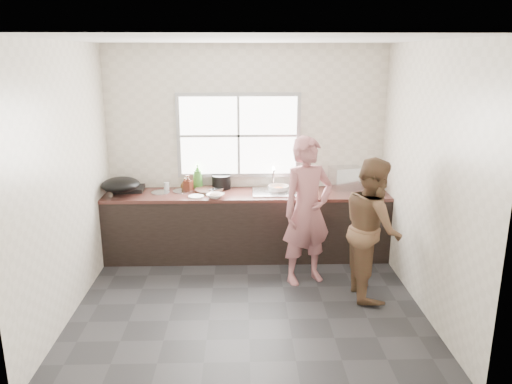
{
  "coord_description": "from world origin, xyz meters",
  "views": [
    {
      "loc": [
        -0.05,
        -4.83,
        2.58
      ],
      "look_at": [
        0.1,
        0.65,
        1.05
      ],
      "focal_mm": 35.0,
      "sensor_mm": 36.0,
      "label": 1
    }
  ],
  "objects_px": {
    "bottle_green": "(198,176)",
    "person_side": "(372,228)",
    "plate_food": "(196,196)",
    "bottle_brown_short": "(185,185)",
    "dish_rack": "(346,178)",
    "pot_lid_right": "(183,191)",
    "bowl_crabs": "(279,189)",
    "bottle_brown_tall": "(188,184)",
    "black_pot": "(221,182)",
    "wok": "(121,185)",
    "glass_jar": "(167,186)",
    "burner": "(130,188)",
    "bowl_held": "(275,190)",
    "bowl_mince": "(215,196)",
    "pot_lid_left": "(161,192)",
    "woman": "(307,216)",
    "cutting_board": "(209,190)"
  },
  "relations": [
    {
      "from": "dish_rack",
      "to": "person_side",
      "type": "bearing_deg",
      "value": -102.81
    },
    {
      "from": "dish_rack",
      "to": "pot_lid_right",
      "type": "height_order",
      "value": "dish_rack"
    },
    {
      "from": "black_pot",
      "to": "pot_lid_left",
      "type": "distance_m",
      "value": 0.8
    },
    {
      "from": "bowl_held",
      "to": "black_pot",
      "type": "xyz_separation_m",
      "value": [
        -0.69,
        0.23,
        0.06
      ]
    },
    {
      "from": "burner",
      "to": "dish_rack",
      "type": "bearing_deg",
      "value": 0.13
    },
    {
      "from": "person_side",
      "to": "bottle_brown_short",
      "type": "bearing_deg",
      "value": 57.7
    },
    {
      "from": "woman",
      "to": "bowl_crabs",
      "type": "bearing_deg",
      "value": 85.34
    },
    {
      "from": "bowl_crabs",
      "to": "wok",
      "type": "distance_m",
      "value": 1.98
    },
    {
      "from": "bowl_crabs",
      "to": "cutting_board",
      "type": "bearing_deg",
      "value": 178.33
    },
    {
      "from": "person_side",
      "to": "pot_lid_right",
      "type": "bearing_deg",
      "value": 59.11
    },
    {
      "from": "glass_jar",
      "to": "dish_rack",
      "type": "distance_m",
      "value": 2.34
    },
    {
      "from": "bowl_held",
      "to": "plate_food",
      "type": "xyz_separation_m",
      "value": [
        -0.98,
        -0.17,
        -0.02
      ]
    },
    {
      "from": "cutting_board",
      "to": "pot_lid_right",
      "type": "height_order",
      "value": "cutting_board"
    },
    {
      "from": "person_side",
      "to": "bottle_green",
      "type": "relative_size",
      "value": 4.57
    },
    {
      "from": "black_pot",
      "to": "bottle_green",
      "type": "xyz_separation_m",
      "value": [
        -0.31,
        0.0,
        0.08
      ]
    },
    {
      "from": "plate_food",
      "to": "wok",
      "type": "distance_m",
      "value": 0.95
    },
    {
      "from": "pot_lid_left",
      "to": "bowl_held",
      "type": "bearing_deg",
      "value": -1.4
    },
    {
      "from": "bowl_held",
      "to": "burner",
      "type": "distance_m",
      "value": 1.88
    },
    {
      "from": "cutting_board",
      "to": "bowl_held",
      "type": "height_order",
      "value": "bowl_held"
    },
    {
      "from": "bowl_crabs",
      "to": "bottle_brown_tall",
      "type": "relative_size",
      "value": 1.07
    },
    {
      "from": "bottle_green",
      "to": "bottle_brown_short",
      "type": "distance_m",
      "value": 0.2
    },
    {
      "from": "bowl_mince",
      "to": "pot_lid_left",
      "type": "relative_size",
      "value": 0.89
    },
    {
      "from": "bowl_mince",
      "to": "black_pot",
      "type": "height_order",
      "value": "black_pot"
    },
    {
      "from": "black_pot",
      "to": "bottle_brown_tall",
      "type": "xyz_separation_m",
      "value": [
        -0.42,
        -0.13,
        0.01
      ]
    },
    {
      "from": "bottle_brown_short",
      "to": "bowl_crabs",
      "type": "bearing_deg",
      "value": -5.02
    },
    {
      "from": "plate_food",
      "to": "bottle_brown_short",
      "type": "bearing_deg",
      "value": 117.58
    },
    {
      "from": "person_side",
      "to": "burner",
      "type": "xyz_separation_m",
      "value": [
        -2.85,
        1.27,
        0.12
      ]
    },
    {
      "from": "bottle_green",
      "to": "person_side",
      "type": "bearing_deg",
      "value": -34.07
    },
    {
      "from": "black_pot",
      "to": "woman",
      "type": "bearing_deg",
      "value": -44.3
    },
    {
      "from": "woman",
      "to": "bowl_held",
      "type": "distance_m",
      "value": 0.83
    },
    {
      "from": "person_side",
      "to": "pot_lid_right",
      "type": "xyz_separation_m",
      "value": [
        -2.16,
        1.2,
        0.1
      ]
    },
    {
      "from": "woman",
      "to": "black_pot",
      "type": "height_order",
      "value": "woman"
    },
    {
      "from": "cutting_board",
      "to": "wok",
      "type": "bearing_deg",
      "value": -170.58
    },
    {
      "from": "plate_food",
      "to": "bottle_brown_short",
      "type": "relative_size",
      "value": 1.27
    },
    {
      "from": "plate_food",
      "to": "burner",
      "type": "distance_m",
      "value": 0.95
    },
    {
      "from": "glass_jar",
      "to": "pot_lid_right",
      "type": "distance_m",
      "value": 0.25
    },
    {
      "from": "bowl_held",
      "to": "pot_lid_left",
      "type": "relative_size",
      "value": 0.85
    },
    {
      "from": "cutting_board",
      "to": "black_pot",
      "type": "xyz_separation_m",
      "value": [
        0.15,
        0.16,
        0.07
      ]
    },
    {
      "from": "bottle_brown_short",
      "to": "bowl_mince",
      "type": "bearing_deg",
      "value": -41.75
    },
    {
      "from": "bowl_crabs",
      "to": "dish_rack",
      "type": "relative_size",
      "value": 0.54
    },
    {
      "from": "bowl_held",
      "to": "bowl_mince",
      "type": "bearing_deg",
      "value": -164.48
    },
    {
      "from": "bottle_brown_short",
      "to": "wok",
      "type": "height_order",
      "value": "wok"
    },
    {
      "from": "plate_food",
      "to": "burner",
      "type": "relative_size",
      "value": 0.53
    },
    {
      "from": "wok",
      "to": "bottle_green",
      "type": "bearing_deg",
      "value": 20.12
    },
    {
      "from": "bowl_crabs",
      "to": "plate_food",
      "type": "distance_m",
      "value": 1.06
    },
    {
      "from": "bottle_brown_tall",
      "to": "glass_jar",
      "type": "relative_size",
      "value": 2.01
    },
    {
      "from": "bowl_held",
      "to": "dish_rack",
      "type": "xyz_separation_m",
      "value": [
        0.94,
        0.18,
        0.12
      ]
    },
    {
      "from": "cutting_board",
      "to": "bowl_crabs",
      "type": "relative_size",
      "value": 1.74
    },
    {
      "from": "bowl_crabs",
      "to": "burner",
      "type": "distance_m",
      "value": 1.93
    },
    {
      "from": "person_side",
      "to": "burner",
      "type": "bearing_deg",
      "value": 64.2
    }
  ]
}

